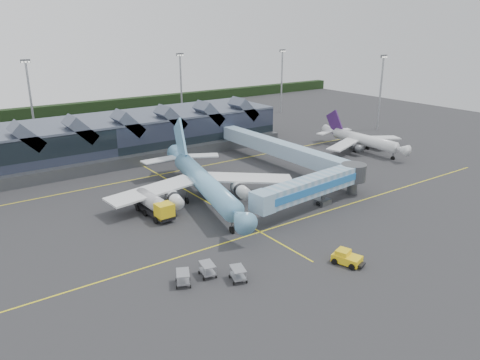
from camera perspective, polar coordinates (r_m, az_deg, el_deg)
ground at (r=80.21m, az=-1.05°, el=-4.39°), size 260.00×260.00×0.00m
taxi_stripes at (r=88.05m, az=-4.73°, el=-2.29°), size 120.00×60.00×0.01m
tree_line_far at (r=178.43m, az=-21.63°, el=7.86°), size 260.00×4.00×4.00m
terminal at (r=117.38m, az=-16.39°, el=4.83°), size 90.00×22.25×12.52m
light_masts at (r=140.01m, az=-8.66°, el=10.67°), size 132.40×42.56×22.45m
main_airliner at (r=85.93m, az=-4.61°, el=-0.07°), size 34.84×40.77×13.23m
regional_jet at (r=124.32m, az=14.60°, el=4.83°), size 25.17×27.35×9.41m
jet_bridge at (r=84.18m, az=9.68°, el=-0.53°), size 27.76×6.50×6.03m
fuel_truck at (r=81.35m, az=-10.61°, el=-2.82°), size 3.51×10.98×3.67m
pushback_tug at (r=66.38m, az=12.88°, el=-9.24°), size 3.62×4.65×1.88m
baggage_carts at (r=60.96m, az=-3.72°, el=-11.28°), size 8.72×6.11×1.77m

